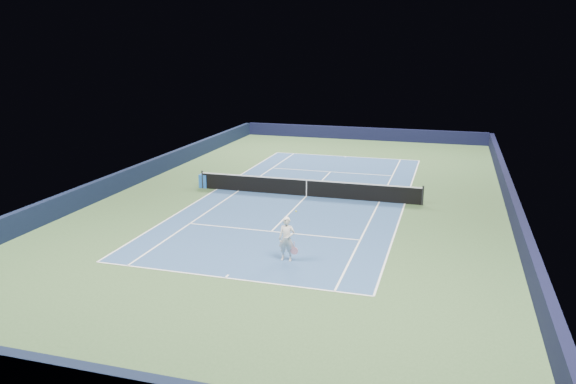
# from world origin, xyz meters

# --- Properties ---
(ground) EXTENTS (40.00, 40.00, 0.00)m
(ground) POSITION_xyz_m (0.00, 0.00, 0.00)
(ground) COLOR #334F2B
(ground) RESTS_ON ground
(wall_far) EXTENTS (22.00, 0.35, 1.10)m
(wall_far) POSITION_xyz_m (0.00, 19.82, 0.55)
(wall_far) COLOR black
(wall_far) RESTS_ON ground
(wall_right) EXTENTS (0.35, 40.00, 1.10)m
(wall_right) POSITION_xyz_m (10.82, 0.00, 0.55)
(wall_right) COLOR black
(wall_right) RESTS_ON ground
(wall_left) EXTENTS (0.35, 40.00, 1.10)m
(wall_left) POSITION_xyz_m (-10.82, 0.00, 0.55)
(wall_left) COLOR black
(wall_left) RESTS_ON ground
(court_surface) EXTENTS (10.97, 23.77, 0.01)m
(court_surface) POSITION_xyz_m (0.00, 0.00, 0.00)
(court_surface) COLOR navy
(court_surface) RESTS_ON ground
(baseline_far) EXTENTS (10.97, 0.08, 0.00)m
(baseline_far) POSITION_xyz_m (0.00, 11.88, 0.01)
(baseline_far) COLOR white
(baseline_far) RESTS_ON ground
(baseline_near) EXTENTS (10.97, 0.08, 0.00)m
(baseline_near) POSITION_xyz_m (0.00, -11.88, 0.01)
(baseline_near) COLOR white
(baseline_near) RESTS_ON ground
(sideline_doubles_right) EXTENTS (0.08, 23.77, 0.00)m
(sideline_doubles_right) POSITION_xyz_m (5.49, 0.00, 0.01)
(sideline_doubles_right) COLOR white
(sideline_doubles_right) RESTS_ON ground
(sideline_doubles_left) EXTENTS (0.08, 23.77, 0.00)m
(sideline_doubles_left) POSITION_xyz_m (-5.49, 0.00, 0.01)
(sideline_doubles_left) COLOR white
(sideline_doubles_left) RESTS_ON ground
(sideline_singles_right) EXTENTS (0.08, 23.77, 0.00)m
(sideline_singles_right) POSITION_xyz_m (4.12, 0.00, 0.01)
(sideline_singles_right) COLOR white
(sideline_singles_right) RESTS_ON ground
(sideline_singles_left) EXTENTS (0.08, 23.77, 0.00)m
(sideline_singles_left) POSITION_xyz_m (-4.12, 0.00, 0.01)
(sideline_singles_left) COLOR white
(sideline_singles_left) RESTS_ON ground
(service_line_far) EXTENTS (8.23, 0.08, 0.00)m
(service_line_far) POSITION_xyz_m (0.00, 6.40, 0.01)
(service_line_far) COLOR white
(service_line_far) RESTS_ON ground
(service_line_near) EXTENTS (8.23, 0.08, 0.00)m
(service_line_near) POSITION_xyz_m (0.00, -6.40, 0.01)
(service_line_near) COLOR white
(service_line_near) RESTS_ON ground
(center_service_line) EXTENTS (0.08, 12.80, 0.00)m
(center_service_line) POSITION_xyz_m (0.00, 0.00, 0.01)
(center_service_line) COLOR white
(center_service_line) RESTS_ON ground
(center_mark_far) EXTENTS (0.08, 0.30, 0.00)m
(center_mark_far) POSITION_xyz_m (0.00, 11.73, 0.01)
(center_mark_far) COLOR white
(center_mark_far) RESTS_ON ground
(center_mark_near) EXTENTS (0.08, 0.30, 0.00)m
(center_mark_near) POSITION_xyz_m (0.00, -11.73, 0.01)
(center_mark_near) COLOR white
(center_mark_near) RESTS_ON ground
(tennis_net) EXTENTS (12.90, 0.10, 1.07)m
(tennis_net) POSITION_xyz_m (0.00, 0.00, 0.50)
(tennis_net) COLOR black
(tennis_net) RESTS_ON ground
(sponsor_cube) EXTENTS (0.56, 0.45, 0.80)m
(sponsor_cube) POSITION_xyz_m (-6.40, 0.20, 0.40)
(sponsor_cube) COLOR blue
(sponsor_cube) RESTS_ON ground
(tennis_player) EXTENTS (0.81, 1.26, 1.80)m
(tennis_player) POSITION_xyz_m (1.68, -9.56, 0.90)
(tennis_player) COLOR silver
(tennis_player) RESTS_ON ground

